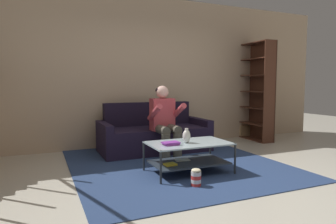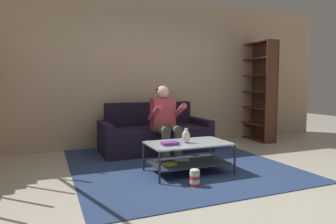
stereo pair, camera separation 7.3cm
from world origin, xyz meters
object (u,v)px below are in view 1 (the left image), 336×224
object	(u,v)px
vase	(186,136)
popcorn_tub	(196,177)
person_seated_center	(165,118)
book_stack	(171,143)
coffee_table	(188,152)
bookshelf	(254,96)
couch	(153,135)

from	to	relation	value
vase	popcorn_tub	world-z (taller)	vase
person_seated_center	popcorn_tub	distance (m)	1.57
book_stack	coffee_table	bearing A→B (deg)	11.68
coffee_table	bookshelf	xyz separation A→B (m)	(2.54, 1.79, 0.67)
couch	coffee_table	bearing A→B (deg)	-91.92
bookshelf	popcorn_tub	world-z (taller)	bookshelf
popcorn_tub	coffee_table	bearing A→B (deg)	72.37
coffee_table	vase	world-z (taller)	vase
couch	coffee_table	distance (m)	1.46
book_stack	person_seated_center	bearing A→B (deg)	71.44
bookshelf	popcorn_tub	distance (m)	3.67
vase	couch	bearing A→B (deg)	86.82
couch	book_stack	bearing A→B (deg)	-102.31
couch	popcorn_tub	bearing A→B (deg)	-96.25
couch	popcorn_tub	world-z (taller)	couch
couch	popcorn_tub	size ratio (longest dim) A/B	8.95
person_seated_center	coffee_table	distance (m)	1.00
book_stack	popcorn_tub	bearing A→B (deg)	-76.59
bookshelf	popcorn_tub	size ratio (longest dim) A/B	9.75
person_seated_center	coffee_table	bearing A→B (deg)	-93.02
vase	popcorn_tub	bearing A→B (deg)	-104.70
couch	coffee_table	xyz separation A→B (m)	(-0.05, -1.46, -0.01)
person_seated_center	book_stack	bearing A→B (deg)	-108.56
coffee_table	couch	bearing A→B (deg)	88.08
bookshelf	popcorn_tub	xyz separation A→B (m)	(-2.71, -2.32, -0.84)
book_stack	bookshelf	size ratio (longest dim) A/B	0.10
person_seated_center	bookshelf	xyz separation A→B (m)	(2.49, 0.86, 0.30)
vase	coffee_table	bearing A→B (deg)	20.80
couch	bookshelf	xyz separation A→B (m)	(2.49, 0.33, 0.66)
couch	bookshelf	size ratio (longest dim) A/B	0.92
person_seated_center	popcorn_tub	bearing A→B (deg)	-98.49
book_stack	bookshelf	xyz separation A→B (m)	(2.82, 1.85, 0.51)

